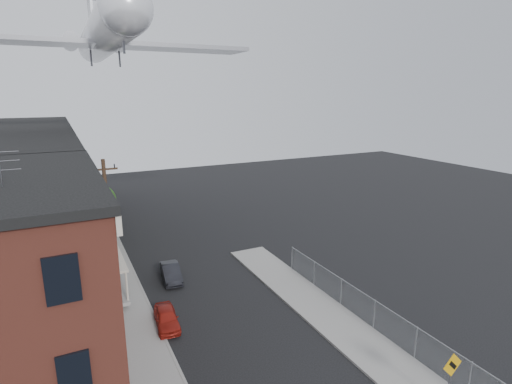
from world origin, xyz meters
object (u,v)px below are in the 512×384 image
Objects in this scene: warning_sign at (451,372)px; utility_pole at (109,221)px; car_near at (167,318)px; car_far at (110,206)px; street_tree at (100,203)px; car_mid at (171,273)px; airplane at (104,35)px.

warning_sign is 22.25m from utility_pole.
car_far is (0.00, 26.02, 0.11)m from car_near.
warning_sign is 30.96m from street_tree.
car_far is at bearing 101.22° from car_mid.
airplane reaches higher than car_far.
street_tree is at bearing -100.99° from car_far.
car_far is at bearing 103.70° from warning_sign.
street_tree is (-10.87, 28.95, 1.57)m from warning_sign.
car_near is at bearing -84.45° from street_tree.
car_near is 6.04m from car_mid.
utility_pole reaches higher than street_tree.
street_tree is 1.64× the size of car_near.
street_tree is 14.73m from airplane.
airplane is at bearing 78.67° from utility_pole.
street_tree is at bearing 110.58° from warning_sign.
utility_pole reaches higher than car_mid.
car_near is at bearing -101.19° from car_mid.
car_far is at bearing 83.90° from utility_pole.
utility_pole reaches higher than warning_sign.
car_far is (-1.80, 20.26, 0.08)m from car_mid.
airplane is (-0.10, -9.26, 17.43)m from car_far.
warning_sign is at bearing -76.54° from car_far.
car_mid is at bearing -80.17° from airplane.
utility_pole is 5.79m from car_mid.
utility_pole is at bearing 164.24° from car_mid.
utility_pole is 2.84× the size of car_near.
car_mid is at bearing -21.90° from utility_pole.
car_far is (2.00, 18.73, -4.02)m from utility_pole.
utility_pole is at bearing -91.89° from street_tree.
street_tree is at bearing 100.95° from car_near.
utility_pole is 8.62m from car_near.
car_near is 0.70× the size of car_far.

